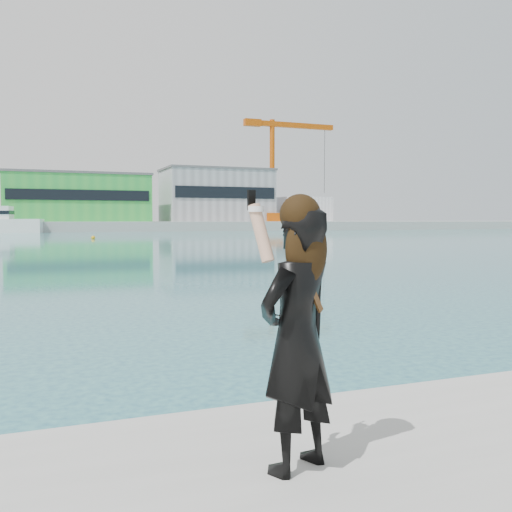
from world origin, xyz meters
The scene contains 8 objects.
far_quay centered at (0.00, 130.00, 1.00)m, with size 320.00×40.00×2.00m, color #9E9E99.
warehouse_green centered at (8.00, 127.98, 7.26)m, with size 30.60×16.36×10.50m.
warehouse_grey_right centered at (40.00, 127.98, 8.26)m, with size 25.50×15.35×12.50m.
ancillary_shed centered at (62.00, 126.00, 5.00)m, with size 12.00×10.00×6.00m, color silver.
dock_crane centered at (53.20, 122.00, 15.07)m, with size 23.00×4.00×24.00m.
flagpole_right centered at (22.09, 121.00, 6.54)m, with size 1.28×0.16×8.00m.
buoy_near centered at (5.76, 69.79, 0.00)m, with size 0.50×0.50×0.50m, color #E59E0C.
woman centered at (0.40, -0.31, 1.68)m, with size 0.71×0.61×1.75m.
Camera 1 is at (-1.10, -3.47, 2.37)m, focal length 40.00 mm.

